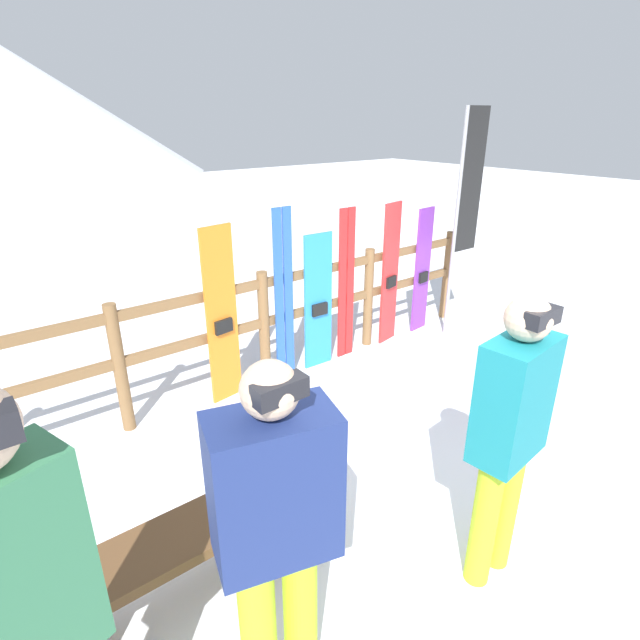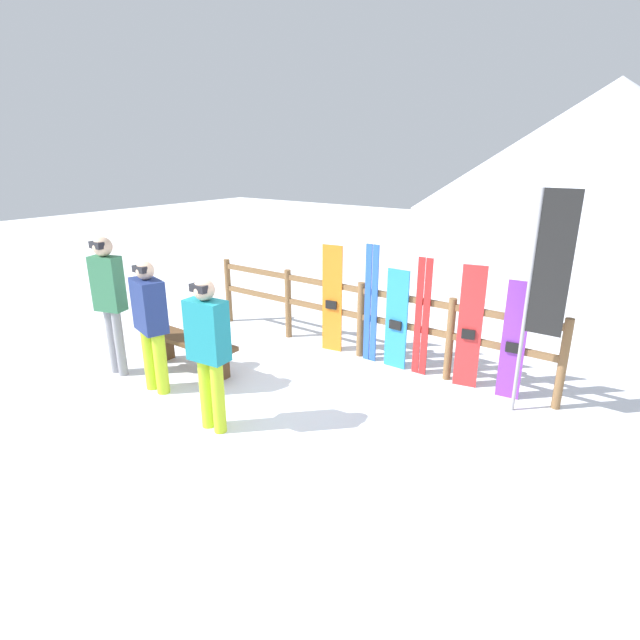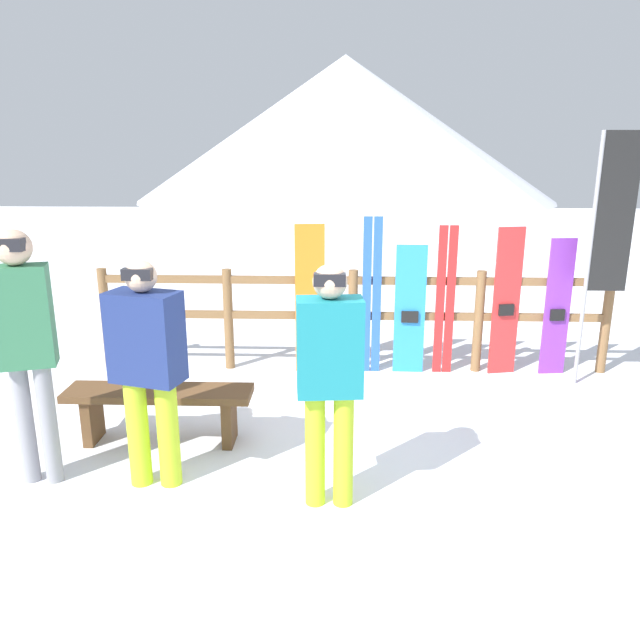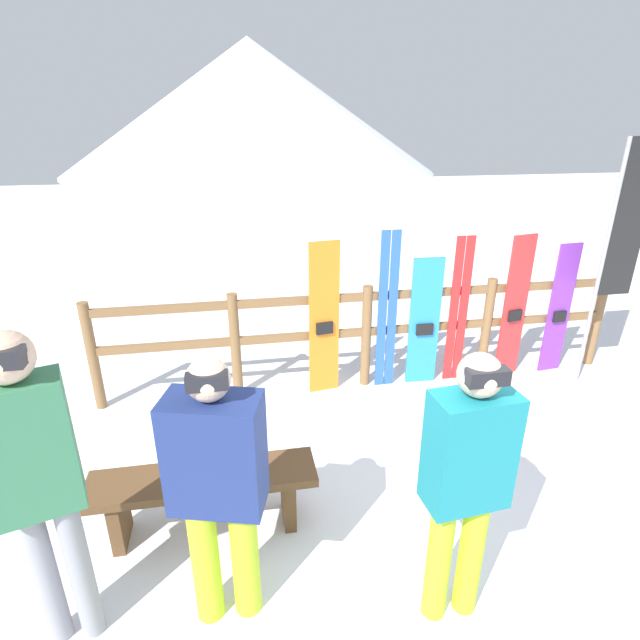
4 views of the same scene
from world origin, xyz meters
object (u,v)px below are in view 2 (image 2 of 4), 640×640
object	(u,v)px
ski_pair_blue	(371,304)
rental_flag	(543,281)
person_teal	(208,345)
person_plaid_green	(109,294)
snowboard_blue	(396,320)
snowboard_red	(470,328)
snowboard_purple	(513,342)
snowboard_orange	(332,299)
ski_pair_red	(422,318)
bench	(189,346)
person_navy	(150,319)

from	to	relation	value
ski_pair_blue	rental_flag	world-z (taller)	rental_flag
person_teal	person_plaid_green	xyz separation A→B (m)	(-2.08, 0.23, 0.14)
snowboard_blue	rental_flag	size ratio (longest dim) A/B	0.55
person_teal	snowboard_red	bearing A→B (deg)	55.26
snowboard_blue	person_plaid_green	bearing A→B (deg)	-140.73
snowboard_purple	snowboard_orange	bearing A→B (deg)	180.00
snowboard_orange	snowboard_red	world-z (taller)	snowboard_orange
rental_flag	snowboard_blue	bearing A→B (deg)	170.97
ski_pair_red	rental_flag	xyz separation A→B (m)	(1.43, -0.29, 0.76)
snowboard_blue	snowboard_purple	size ratio (longest dim) A/B	0.95
bench	snowboard_purple	distance (m)	4.09
person_navy	person_teal	distance (m)	1.26
person_teal	rental_flag	world-z (taller)	rental_flag
person_navy	rental_flag	size ratio (longest dim) A/B	0.66
snowboard_red	rental_flag	distance (m)	1.15
bench	rental_flag	xyz separation A→B (m)	(3.97, 1.42, 1.20)
person_navy	rental_flag	world-z (taller)	rental_flag
person_teal	snowboard_orange	distance (m)	2.59
ski_pair_blue	snowboard_purple	size ratio (longest dim) A/B	1.14
ski_pair_red	rental_flag	bearing A→B (deg)	-11.40
bench	rental_flag	bearing A→B (deg)	19.72
bench	snowboard_purple	bearing A→B (deg)	24.80
snowboard_blue	ski_pair_red	bearing A→B (deg)	0.56
person_teal	snowboard_red	world-z (taller)	person_teal
person_navy	ski_pair_red	bearing A→B (deg)	44.51
person_plaid_green	snowboard_red	world-z (taller)	person_plaid_green
ski_pair_blue	snowboard_red	bearing A→B (deg)	-0.14
snowboard_red	snowboard_purple	xyz separation A→B (m)	(0.53, -0.00, -0.06)
bench	ski_pair_blue	distance (m)	2.52
snowboard_blue	snowboard_orange	bearing A→B (deg)	179.99
bench	snowboard_red	bearing A→B (deg)	28.33
snowboard_red	snowboard_orange	bearing A→B (deg)	180.00
snowboard_red	bench	bearing A→B (deg)	-151.67
ski_pair_blue	ski_pair_red	xyz separation A→B (m)	(0.76, 0.00, -0.04)
bench	person_plaid_green	world-z (taller)	person_plaid_green
person_plaid_green	snowboard_blue	world-z (taller)	person_plaid_green
person_teal	person_plaid_green	bearing A→B (deg)	173.76
bench	snowboard_blue	distance (m)	2.79
ski_pair_red	snowboard_purple	xyz separation A→B (m)	(1.16, -0.00, -0.07)
snowboard_orange	rental_flag	world-z (taller)	rental_flag
rental_flag	ski_pair_blue	bearing A→B (deg)	172.51
snowboard_blue	ski_pair_red	world-z (taller)	ski_pair_red
person_navy	snowboard_purple	size ratio (longest dim) A/B	1.13
snowboard_purple	ski_pair_red	bearing A→B (deg)	179.83
person_plaid_green	ski_pair_blue	distance (m)	3.42
ski_pair_blue	ski_pair_red	bearing A→B (deg)	0.00
person_teal	snowboard_red	xyz separation A→B (m)	(1.78, 2.57, -0.19)
bench	person_plaid_green	size ratio (longest dim) A/B	0.82
person_navy	snowboard_red	xyz separation A→B (m)	(3.03, 2.36, -0.16)
person_plaid_green	ski_pair_blue	size ratio (longest dim) A/B	1.10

